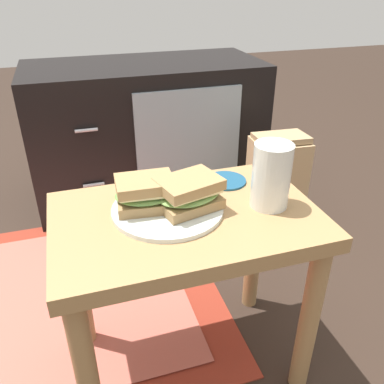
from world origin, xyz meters
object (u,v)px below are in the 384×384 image
at_px(sandwich_front, 145,193).
at_px(tv_cabinet, 148,131).
at_px(beer_glass, 271,177).
at_px(paper_bag, 276,186).
at_px(sandwich_back, 189,193).
at_px(plate, 168,209).
at_px(coaster, 226,181).

bearing_deg(sandwich_front, tv_cabinet, 78.46).
height_order(beer_glass, paper_bag, beer_glass).
height_order(sandwich_front, sandwich_back, same).
xyz_separation_m(beer_glass, paper_bag, (0.31, 0.51, -0.33)).
distance_m(tv_cabinet, plate, 0.95).
distance_m(plate, sandwich_back, 0.06).
relative_size(plate, sandwich_back, 1.54).
height_order(plate, sandwich_front, sandwich_front).
height_order(tv_cabinet, sandwich_back, tv_cabinet).
bearing_deg(beer_glass, sandwich_front, 167.86).
relative_size(sandwich_front, paper_bag, 0.34).
relative_size(coaster, paper_bag, 0.24).
distance_m(coaster, paper_bag, 0.59).
bearing_deg(paper_bag, sandwich_front, -141.85).
relative_size(plate, paper_bag, 0.59).
xyz_separation_m(sandwich_back, paper_bag, (0.49, 0.48, -0.31)).
relative_size(plate, sandwich_front, 1.73).
distance_m(plate, sandwich_front, 0.06).
relative_size(tv_cabinet, beer_glass, 6.78).
height_order(tv_cabinet, paper_bag, tv_cabinet).
bearing_deg(plate, paper_bag, 41.23).
xyz_separation_m(sandwich_back, beer_glass, (0.17, -0.03, 0.02)).
bearing_deg(sandwich_back, paper_bag, 44.51).
distance_m(plate, coaster, 0.19).
height_order(plate, coaster, plate).
bearing_deg(beer_glass, paper_bag, 58.13).
xyz_separation_m(plate, sandwich_back, (0.04, -0.01, 0.04)).
bearing_deg(coaster, paper_bag, 46.11).
bearing_deg(coaster, beer_glass, -69.55).
bearing_deg(plate, coaster, 27.61).
xyz_separation_m(beer_glass, coaster, (-0.05, 0.13, -0.07)).
bearing_deg(plate, sandwich_front, 161.54).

